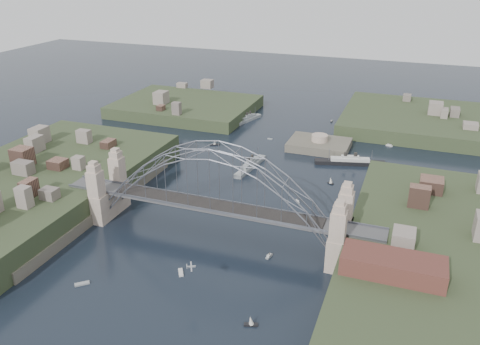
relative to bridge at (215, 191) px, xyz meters
name	(u,v)px	position (x,y,z in m)	size (l,w,h in m)	color
ground	(216,234)	(0.00, 0.00, -12.32)	(500.00, 500.00, 0.00)	black
bridge	(215,191)	(0.00, 0.00, 0.00)	(84.00, 13.80, 24.60)	#4B4B4D
shore_west	(35,193)	(-57.32, 0.00, -10.35)	(50.50, 90.00, 12.00)	#2E3B20
shore_east	(457,274)	(57.32, 0.00, -10.35)	(50.50, 90.00, 12.00)	#2E3B20
headland_nw	(186,111)	(-55.00, 95.00, -11.82)	(60.00, 45.00, 9.00)	#2E3B20
headland_ne	(429,126)	(50.00, 110.00, -11.57)	(70.00, 55.00, 9.50)	#2E3B20
fort_island	(319,149)	(12.00, 70.00, -12.66)	(22.00, 16.00, 9.40)	#534E41
wharf_shed	(393,266)	(44.00, -14.00, -2.32)	(20.00, 8.00, 4.00)	#592D26
finger_pier	(352,344)	(39.00, -28.00, -11.62)	(4.00, 22.00, 1.40)	#4B4B4D
naval_cruiser_near	(250,166)	(-5.86, 43.83, -11.41)	(4.73, 19.86, 5.91)	#909798
naval_cruiser_far	(249,119)	(-23.67, 92.54, -11.48)	(6.79, 16.07, 5.44)	#909798
ocean_liner	(350,162)	(25.05, 58.87, -11.42)	(23.89, 9.14, 5.85)	black
aeroplane	(190,267)	(5.25, -25.37, -4.50)	(2.08, 3.29, 0.52)	#B1B4B9
small_boat_a	(170,193)	(-22.18, 17.27, -12.17)	(3.00, 1.84, 0.45)	silver
small_boat_b	(297,201)	(15.20, 24.94, -12.03)	(1.68, 1.72, 1.43)	silver
small_boat_c	(181,273)	(-0.84, -18.30, -12.17)	(2.38, 3.04, 0.45)	silver
small_boat_d	(331,181)	(21.89, 40.85, -11.37)	(2.05, 1.42, 2.38)	silver
small_boat_e	(215,143)	(-25.72, 60.01, -11.67)	(3.78, 2.83, 2.38)	silver
small_boat_f	(255,164)	(-5.43, 47.51, -12.17)	(1.44, 1.65, 0.45)	silver
small_boat_g	(251,322)	(19.68, -29.04, -11.52)	(2.86, 1.65, 2.38)	silver
small_boat_h	(270,139)	(-8.01, 73.28, -12.17)	(1.93, 0.70, 0.45)	silver
small_boat_i	(334,222)	(27.42, 17.02, -12.17)	(2.46, 1.81, 0.45)	silver
small_boat_j	(82,284)	(-19.19, -29.58, -12.17)	(3.06, 2.86, 0.45)	silver
small_boat_k	(332,121)	(10.36, 103.59, -12.03)	(0.64, 1.84, 1.43)	silver
small_boat_l	(152,165)	(-38.20, 34.61, -12.17)	(2.33, 1.44, 0.45)	silver
small_boat_m	(269,256)	(16.00, -5.17, -12.04)	(1.22, 2.44, 1.43)	silver
small_boat_n	(389,145)	(36.29, 81.84, -12.04)	(2.68, 1.35, 1.43)	silver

